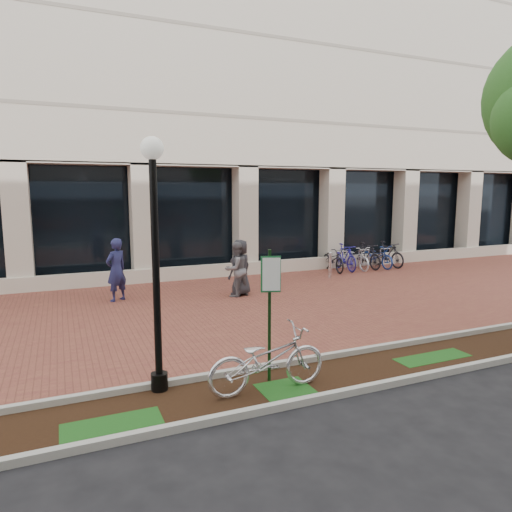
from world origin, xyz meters
name	(u,v)px	position (x,y,z in m)	size (l,w,h in m)	color
ground	(245,306)	(0.00, 0.00, 0.00)	(120.00, 120.00, 0.00)	black
brick_plaza	(245,306)	(0.00, 0.00, 0.01)	(40.00, 9.00, 0.01)	brown
planting_strip	(352,372)	(0.00, -5.25, 0.01)	(40.00, 1.50, 0.01)	black
curb_plaza_side	(330,356)	(0.00, -4.50, 0.06)	(40.00, 0.12, 0.12)	#A8A89E
curb_street_side	(379,386)	(0.00, -6.00, 0.06)	(40.00, 0.12, 0.12)	#A8A89E
near_office_building	(160,43)	(0.00, 10.47, 10.05)	(40.00, 12.12, 16.00)	beige
parking_sign	(270,298)	(-1.55, -4.99, 1.48)	(0.34, 0.07, 2.31)	#133414
lamppost	(155,252)	(-3.37, -4.60, 2.33)	(0.36, 0.36, 4.11)	black
locked_bicycle	(267,360)	(-1.74, -5.33, 0.54)	(0.72, 2.06, 1.08)	silver
pedestrian_left	(116,270)	(-3.27, 2.08, 0.95)	(0.69, 0.45, 1.89)	#202350
pedestrian_mid	(236,269)	(0.22, 1.24, 0.86)	(0.83, 0.65, 1.72)	slate
pedestrian_right	(240,268)	(0.38, 1.32, 0.88)	(0.86, 0.56, 1.77)	#242429
bollard	(330,265)	(4.50, 2.58, 0.51)	(0.12, 0.12, 1.01)	silver
bike_rack_cluster	(361,257)	(6.80, 3.83, 0.52)	(3.57, 1.96, 1.10)	black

